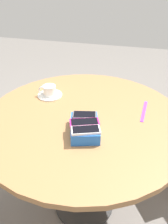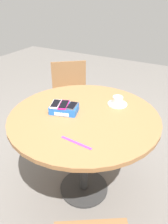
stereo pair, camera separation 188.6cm
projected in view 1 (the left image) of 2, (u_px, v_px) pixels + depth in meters
ground_plane at (84, 202)px, 1.62m from camera, size 8.00×8.00×0.00m
round_table at (84, 131)px, 1.25m from camera, size 1.10×1.10×0.78m
phone_box at (85, 128)px, 1.05m from camera, size 0.23×0.18×0.06m
phone_white at (86, 130)px, 0.98m from camera, size 0.10×0.14×0.01m
phone_magenta at (84, 122)px, 1.03m from camera, size 0.10×0.15×0.01m
phone_gray at (85, 115)px, 1.08m from camera, size 0.08×0.13×0.01m
saucer at (50, 95)px, 1.37m from camera, size 0.15×0.15×0.01m
coffee_cup at (49, 90)px, 1.35m from camera, size 0.08×0.11×0.06m
lanyard_strap at (144, 111)px, 1.22m from camera, size 0.22×0.03×0.00m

